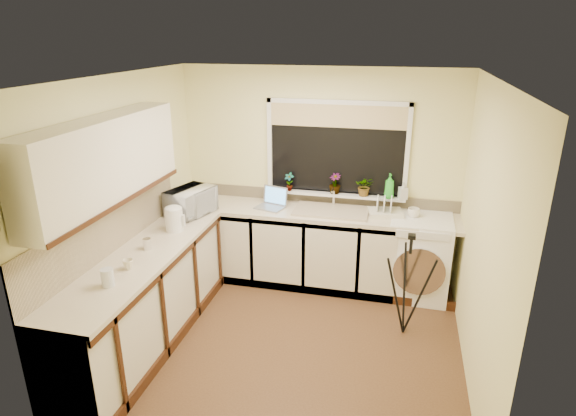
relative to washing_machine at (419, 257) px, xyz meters
The scene contains 33 objects.
floor 1.76m from the washing_machine, 134.49° to the right, with size 3.20×3.20×0.00m, color brown.
ceiling 2.62m from the washing_machine, 134.49° to the right, with size 3.20×3.20×0.00m, color white.
wall_back 1.45m from the washing_machine, 166.31° to the left, with size 3.20×3.20×0.00m, color #F3ECA2.
wall_front 3.06m from the washing_machine, 113.69° to the right, with size 3.20×3.20×0.00m, color #F3ECA2.
wall_left 3.14m from the washing_machine, 156.54° to the right, with size 3.00×3.00×0.00m, color #F3ECA2.
wall_right 1.49m from the washing_machine, 71.25° to the right, with size 3.00×3.00×0.00m, color #F3ECA2.
base_cabinet_back 1.51m from the washing_machine, behind, with size 2.55×0.60×0.86m, color silver.
base_cabinet_left 2.91m from the washing_machine, 148.75° to the right, with size 0.54×2.40×0.86m, color silver.
worktop_back 1.26m from the washing_machine, behind, with size 3.20×0.60×0.04m, color beige.
worktop_left 2.94m from the washing_machine, 148.75° to the right, with size 0.60×2.40×0.04m, color beige.
upper_cabinet 3.39m from the washing_machine, 147.73° to the right, with size 0.28×1.90×0.70m, color silver.
splashback_left 3.23m from the washing_machine, 151.46° to the right, with size 0.02×2.40×0.45m, color beige.
splashback_back 1.32m from the washing_machine, 166.86° to the left, with size 3.20×0.02×0.14m, color beige.
window_glass 1.50m from the washing_machine, 164.48° to the left, with size 1.50×0.02×1.00m, color black.
window_blind 1.79m from the washing_machine, 165.83° to the left, with size 1.50×0.02×0.25m, color tan.
windowsill 1.17m from the washing_machine, 167.48° to the left, with size 1.60×0.14×0.03m, color white.
sink 1.09m from the washing_machine, behind, with size 0.82×0.46×0.03m, color tan.
faucet 1.15m from the washing_machine, behind, with size 0.03×0.03×0.24m, color silver.
washing_machine is the anchor object (origin of this frame).
laptop 1.75m from the washing_machine, behind, with size 0.36×0.33×0.23m.
kettle 2.67m from the washing_machine, 159.72° to the right, with size 0.18×0.18×0.23m, color white.
dish_rack 0.62m from the washing_machine, behind, with size 0.36×0.27×0.05m, color beige.
tripod 0.83m from the washing_machine, 98.66° to the right, with size 0.51×0.51×1.05m, color black, non-canonical shape.
glass_jug 3.25m from the washing_machine, 139.83° to the right, with size 0.10×0.10×0.15m, color silver.
steel_jar 2.89m from the washing_machine, 151.12° to the right, with size 0.08×0.08×0.11m, color silver.
microwave 2.58m from the washing_machine, behind, with size 0.52×0.35×0.29m, color white.
plant_a 1.68m from the washing_machine, behind, with size 0.11×0.08×0.21m, color #999999.
plant_c 1.23m from the washing_machine, 168.10° to the left, with size 0.13×0.13×0.24m, color #999999.
plant_d 0.98m from the washing_machine, 163.03° to the left, with size 0.20×0.18×0.23m, color #999999.
soap_bottle_green 0.85m from the washing_machine, 153.86° to the left, with size 0.11×0.11×0.28m, color green.
soap_bottle_clear 0.75m from the washing_machine, 140.09° to the left, with size 0.09×0.09×0.19m, color #999999.
cup_back 0.51m from the washing_machine, 163.81° to the left, with size 0.13×0.13×0.11m, color white.
cup_left 3.07m from the washing_machine, 144.13° to the right, with size 0.09×0.09×0.09m, color #F1E5C6.
Camera 1 is at (0.91, -3.83, 2.79)m, focal length 30.20 mm.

